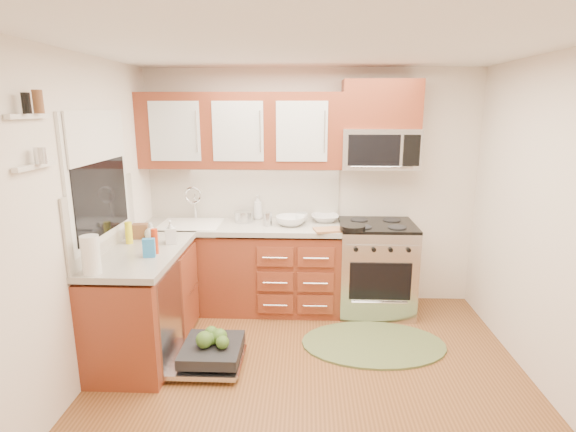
{
  "coord_description": "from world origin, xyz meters",
  "views": [
    {
      "loc": [
        -0.05,
        -3.04,
        2.1
      ],
      "look_at": [
        -0.21,
        0.85,
        1.16
      ],
      "focal_mm": 28.0,
      "sensor_mm": 36.0,
      "label": 1
    }
  ],
  "objects_px": {
    "microwave": "(379,149)",
    "rug": "(373,344)",
    "cutting_board": "(329,230)",
    "upper_cabinets": "(241,131)",
    "stock_pot": "(244,217)",
    "paper_towel_roll": "(91,255)",
    "dishwasher": "(208,354)",
    "sink": "(191,236)",
    "range": "(375,268)",
    "bowl_b": "(291,221)",
    "skillet": "(353,227)",
    "bowl_a": "(325,218)",
    "cup": "(302,218)"
  },
  "relations": [
    {
      "from": "bowl_a",
      "to": "bowl_b",
      "type": "relative_size",
      "value": 0.96
    },
    {
      "from": "sink",
      "to": "cup",
      "type": "xyz_separation_m",
      "value": [
        1.15,
        0.13,
        0.18
      ]
    },
    {
      "from": "rug",
      "to": "bowl_a",
      "type": "distance_m",
      "value": 1.38
    },
    {
      "from": "microwave",
      "to": "range",
      "type": "bearing_deg",
      "value": -90.0
    },
    {
      "from": "rug",
      "to": "paper_towel_roll",
      "type": "relative_size",
      "value": 4.57
    },
    {
      "from": "stock_pot",
      "to": "bowl_a",
      "type": "height_order",
      "value": "stock_pot"
    },
    {
      "from": "range",
      "to": "paper_towel_roll",
      "type": "height_order",
      "value": "paper_towel_roll"
    },
    {
      "from": "skillet",
      "to": "paper_towel_roll",
      "type": "relative_size",
      "value": 0.87
    },
    {
      "from": "rug",
      "to": "cutting_board",
      "type": "relative_size",
      "value": 4.39
    },
    {
      "from": "sink",
      "to": "rug",
      "type": "relative_size",
      "value": 0.48
    },
    {
      "from": "skillet",
      "to": "microwave",
      "type": "bearing_deg",
      "value": 52.88
    },
    {
      "from": "skillet",
      "to": "stock_pot",
      "type": "distance_m",
      "value": 1.16
    },
    {
      "from": "microwave",
      "to": "cup",
      "type": "bearing_deg",
      "value": 179.88
    },
    {
      "from": "microwave",
      "to": "dishwasher",
      "type": "distance_m",
      "value": 2.55
    },
    {
      "from": "microwave",
      "to": "skillet",
      "type": "distance_m",
      "value": 0.86
    },
    {
      "from": "rug",
      "to": "skillet",
      "type": "relative_size",
      "value": 5.26
    },
    {
      "from": "rug",
      "to": "cutting_board",
      "type": "xyz_separation_m",
      "value": [
        -0.39,
        0.53,
        0.93
      ]
    },
    {
      "from": "bowl_b",
      "to": "paper_towel_roll",
      "type": "bearing_deg",
      "value": -133.91
    },
    {
      "from": "range",
      "to": "bowl_b",
      "type": "xyz_separation_m",
      "value": [
        -0.89,
        -0.01,
        0.5
      ]
    },
    {
      "from": "skillet",
      "to": "cutting_board",
      "type": "xyz_separation_m",
      "value": [
        -0.22,
        0.04,
        -0.04
      ]
    },
    {
      "from": "sink",
      "to": "dishwasher",
      "type": "distance_m",
      "value": 1.38
    },
    {
      "from": "cutting_board",
      "to": "range",
      "type": "bearing_deg",
      "value": 22.78
    },
    {
      "from": "rug",
      "to": "bowl_b",
      "type": "xyz_separation_m",
      "value": [
        -0.78,
        0.74,
        0.96
      ]
    },
    {
      "from": "microwave",
      "to": "paper_towel_roll",
      "type": "xyz_separation_m",
      "value": [
        -2.28,
        -1.57,
        -0.63
      ]
    },
    {
      "from": "bowl_b",
      "to": "bowl_a",
      "type": "bearing_deg",
      "value": 25.67
    },
    {
      "from": "bowl_a",
      "to": "skillet",
      "type": "bearing_deg",
      "value": -59.07
    },
    {
      "from": "stock_pot",
      "to": "bowl_b",
      "type": "xyz_separation_m",
      "value": [
        0.5,
        -0.11,
        -0.01
      ]
    },
    {
      "from": "upper_cabinets",
      "to": "stock_pot",
      "type": "height_order",
      "value": "upper_cabinets"
    },
    {
      "from": "sink",
      "to": "dishwasher",
      "type": "bearing_deg",
      "value": -70.8
    },
    {
      "from": "rug",
      "to": "paper_towel_roll",
      "type": "distance_m",
      "value": 2.52
    },
    {
      "from": "rug",
      "to": "paper_towel_roll",
      "type": "bearing_deg",
      "value": -161.92
    },
    {
      "from": "microwave",
      "to": "bowl_a",
      "type": "distance_m",
      "value": 0.91
    },
    {
      "from": "cutting_board",
      "to": "bowl_a",
      "type": "height_order",
      "value": "bowl_a"
    },
    {
      "from": "microwave",
      "to": "rug",
      "type": "height_order",
      "value": "microwave"
    },
    {
      "from": "range",
      "to": "bowl_a",
      "type": "xyz_separation_m",
      "value": [
        -0.53,
        0.17,
        0.49
      ]
    },
    {
      "from": "microwave",
      "to": "rug",
      "type": "bearing_deg",
      "value": -97.11
    },
    {
      "from": "cup",
      "to": "rug",
      "type": "bearing_deg",
      "value": -52.18
    },
    {
      "from": "bowl_a",
      "to": "microwave",
      "type": "bearing_deg",
      "value": -5.09
    },
    {
      "from": "dishwasher",
      "to": "sink",
      "type": "bearing_deg",
      "value": 109.2
    },
    {
      "from": "sink",
      "to": "skillet",
      "type": "height_order",
      "value": "skillet"
    },
    {
      "from": "paper_towel_roll",
      "to": "bowl_b",
      "type": "distance_m",
      "value": 2.01
    },
    {
      "from": "microwave",
      "to": "skillet",
      "type": "xyz_separation_m",
      "value": [
        -0.28,
        -0.37,
        -0.73
      ]
    },
    {
      "from": "cup",
      "to": "bowl_a",
      "type": "bearing_deg",
      "value": 10.47
    },
    {
      "from": "skillet",
      "to": "upper_cabinets",
      "type": "bearing_deg",
      "value": 160.65
    },
    {
      "from": "microwave",
      "to": "sink",
      "type": "distance_m",
      "value": 2.13
    },
    {
      "from": "upper_cabinets",
      "to": "dishwasher",
      "type": "height_order",
      "value": "upper_cabinets"
    },
    {
      "from": "cup",
      "to": "skillet",
      "type": "bearing_deg",
      "value": -36.79
    },
    {
      "from": "range",
      "to": "rug",
      "type": "distance_m",
      "value": 0.88
    },
    {
      "from": "sink",
      "to": "skillet",
      "type": "bearing_deg",
      "value": -8.28
    },
    {
      "from": "upper_cabinets",
      "to": "microwave",
      "type": "distance_m",
      "value": 1.42
    }
  ]
}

